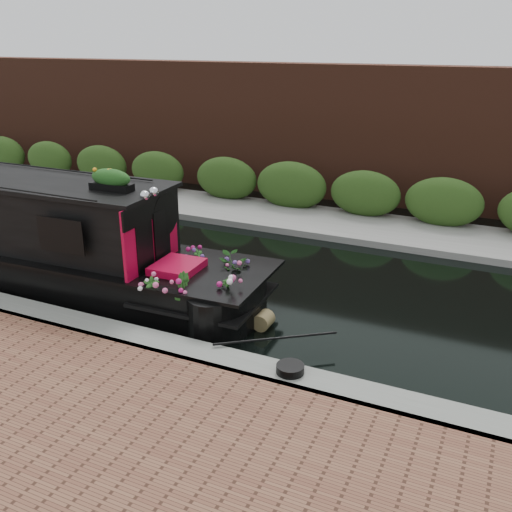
% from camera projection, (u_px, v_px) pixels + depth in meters
% --- Properties ---
extents(ground, '(80.00, 80.00, 0.00)m').
position_uv_depth(ground, '(201.00, 271.00, 12.32)').
color(ground, black).
rests_on(ground, ground).
extents(near_bank_coping, '(40.00, 0.60, 0.50)m').
position_uv_depth(near_bank_coping, '(102.00, 340.00, 9.53)').
color(near_bank_coping, gray).
rests_on(near_bank_coping, ground).
extents(far_bank_path, '(40.00, 2.40, 0.34)m').
position_uv_depth(far_bank_path, '(276.00, 219.00, 15.88)').
color(far_bank_path, gray).
rests_on(far_bank_path, ground).
extents(far_hedge, '(40.00, 1.10, 2.80)m').
position_uv_depth(far_hedge, '(288.00, 210.00, 16.64)').
color(far_hedge, '#294818').
rests_on(far_hedge, ground).
extents(far_brick_wall, '(40.00, 1.00, 8.00)m').
position_uv_depth(far_brick_wall, '(312.00, 194.00, 18.42)').
color(far_brick_wall, '#4C261A').
rests_on(far_brick_wall, ground).
extents(rope_fender, '(0.30, 0.33, 0.30)m').
position_uv_depth(rope_fender, '(264.00, 320.00, 9.86)').
color(rope_fender, brown).
rests_on(rope_fender, ground).
extents(coiled_mooring_rope, '(0.40, 0.40, 0.12)m').
position_uv_depth(coiled_mooring_rope, '(290.00, 369.00, 8.13)').
color(coiled_mooring_rope, black).
rests_on(coiled_mooring_rope, near_bank_coping).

